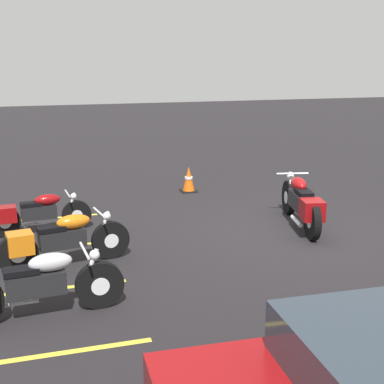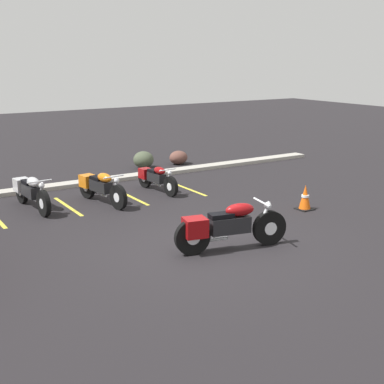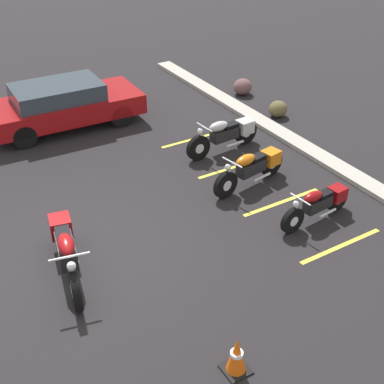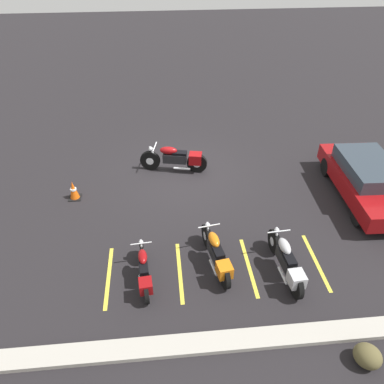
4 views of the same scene
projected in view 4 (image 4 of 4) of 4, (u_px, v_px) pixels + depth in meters
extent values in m
plane|color=black|center=(185.00, 174.00, 13.70)|extent=(60.00, 60.00, 0.00)
cylinder|color=black|center=(150.00, 160.00, 13.75)|extent=(0.75, 0.28, 0.74)
cylinder|color=silver|center=(150.00, 160.00, 13.75)|extent=(0.30, 0.20, 0.28)
cylinder|color=black|center=(197.00, 163.00, 13.60)|extent=(0.75, 0.28, 0.74)
cylinder|color=silver|center=(197.00, 163.00, 13.60)|extent=(0.30, 0.20, 0.28)
cube|color=black|center=(175.00, 158.00, 13.57)|extent=(0.89, 0.48, 0.33)
ellipsoid|color=maroon|center=(168.00, 150.00, 13.41)|extent=(0.67, 0.41, 0.27)
cube|color=black|center=(180.00, 153.00, 13.42)|extent=(0.54, 0.36, 0.09)
cube|color=maroon|center=(195.00, 158.00, 13.48)|extent=(0.52, 0.49, 0.38)
cylinder|color=silver|center=(153.00, 154.00, 13.57)|extent=(0.30, 0.13, 0.59)
cylinder|color=silver|center=(155.00, 147.00, 13.39)|extent=(0.18, 0.69, 0.04)
sphere|color=silver|center=(151.00, 149.00, 13.45)|extent=(0.16, 0.16, 0.16)
cylinder|color=silver|center=(182.00, 168.00, 13.62)|extent=(0.62, 0.20, 0.08)
cylinder|color=black|center=(274.00, 241.00, 10.37)|extent=(0.17, 0.68, 0.67)
cylinder|color=silver|center=(274.00, 241.00, 10.37)|extent=(0.15, 0.26, 0.25)
cylinder|color=black|center=(296.00, 286.00, 9.12)|extent=(0.17, 0.68, 0.67)
cylinder|color=silver|center=(296.00, 286.00, 9.12)|extent=(0.15, 0.26, 0.25)
cube|color=black|center=(286.00, 259.00, 9.61)|extent=(0.34, 0.79, 0.30)
ellipsoid|color=#B7B7BC|center=(285.00, 246.00, 9.61)|extent=(0.31, 0.59, 0.24)
cube|color=black|center=(290.00, 259.00, 9.35)|extent=(0.28, 0.46, 0.08)
cube|color=#B7B7BC|center=(297.00, 279.00, 9.05)|extent=(0.40, 0.43, 0.35)
cylinder|color=silver|center=(277.00, 237.00, 10.11)|extent=(0.08, 0.27, 0.54)
cylinder|color=silver|center=(279.00, 231.00, 9.91)|extent=(0.63, 0.08, 0.04)
sphere|color=silver|center=(277.00, 230.00, 10.06)|extent=(0.14, 0.14, 0.14)
cylinder|color=silver|center=(283.00, 275.00, 9.57)|extent=(0.11, 0.56, 0.07)
cylinder|color=black|center=(207.00, 236.00, 10.56)|extent=(0.23, 0.67, 0.66)
cylinder|color=silver|center=(207.00, 236.00, 10.56)|extent=(0.17, 0.27, 0.25)
cylinder|color=black|center=(225.00, 276.00, 9.36)|extent=(0.23, 0.67, 0.66)
cylinder|color=silver|center=(225.00, 276.00, 9.36)|extent=(0.17, 0.27, 0.25)
cube|color=black|center=(216.00, 252.00, 9.83)|extent=(0.40, 0.79, 0.30)
ellipsoid|color=orange|center=(214.00, 239.00, 9.83)|extent=(0.35, 0.59, 0.24)
cube|color=black|center=(218.00, 251.00, 9.59)|extent=(0.31, 0.47, 0.08)
cube|color=orange|center=(224.00, 270.00, 9.30)|extent=(0.42, 0.45, 0.34)
cylinder|color=silver|center=(208.00, 231.00, 10.31)|extent=(0.10, 0.27, 0.53)
cylinder|color=silver|center=(209.00, 226.00, 10.12)|extent=(0.61, 0.14, 0.04)
sphere|color=silver|center=(208.00, 225.00, 10.26)|extent=(0.14, 0.14, 0.14)
cylinder|color=silver|center=(213.00, 268.00, 9.79)|extent=(0.16, 0.55, 0.07)
cylinder|color=black|center=(142.00, 252.00, 10.10)|extent=(0.16, 0.59, 0.58)
cylinder|color=silver|center=(142.00, 252.00, 10.10)|extent=(0.13, 0.23, 0.22)
cylinder|color=black|center=(146.00, 292.00, 9.02)|extent=(0.16, 0.59, 0.58)
cylinder|color=silver|center=(146.00, 292.00, 9.02)|extent=(0.13, 0.23, 0.22)
cube|color=black|center=(144.00, 268.00, 9.45)|extent=(0.30, 0.69, 0.26)
ellipsoid|color=maroon|center=(143.00, 257.00, 9.45)|extent=(0.27, 0.51, 0.21)
cube|color=black|center=(144.00, 268.00, 9.22)|extent=(0.24, 0.41, 0.07)
cube|color=maroon|center=(146.00, 286.00, 8.96)|extent=(0.35, 0.38, 0.30)
cylinder|color=silver|center=(142.00, 248.00, 9.88)|extent=(0.07, 0.23, 0.47)
cylinder|color=silver|center=(141.00, 243.00, 9.71)|extent=(0.55, 0.08, 0.03)
sphere|color=silver|center=(141.00, 242.00, 9.84)|extent=(0.12, 0.12, 0.12)
cylinder|color=silver|center=(140.00, 283.00, 9.41)|extent=(0.10, 0.49, 0.06)
cylinder|color=black|center=(359.00, 216.00, 11.27)|extent=(0.24, 0.65, 0.64)
cylinder|color=black|center=(370.00, 166.00, 13.55)|extent=(0.24, 0.65, 0.64)
cylinder|color=black|center=(327.00, 167.00, 13.48)|extent=(0.24, 0.65, 0.64)
cube|color=maroon|center=(367.00, 182.00, 12.27)|extent=(1.97, 4.37, 0.55)
cube|color=#2D3842|center=(369.00, 167.00, 12.09)|extent=(1.60, 2.47, 0.45)
cube|color=#A8A399|center=(209.00, 343.00, 8.19)|extent=(18.00, 0.50, 0.12)
ellipsoid|color=brown|center=(368.00, 356.00, 7.75)|extent=(0.78, 0.79, 0.48)
cube|color=black|center=(75.00, 198.00, 12.51)|extent=(0.40, 0.40, 0.03)
cone|color=#EA590F|center=(73.00, 190.00, 12.32)|extent=(0.32, 0.32, 0.66)
cylinder|color=white|center=(73.00, 189.00, 12.30)|extent=(0.20, 0.20, 0.06)
cube|color=gold|center=(316.00, 262.00, 10.20)|extent=(0.10, 2.10, 0.00)
cube|color=gold|center=(249.00, 267.00, 10.05)|extent=(0.10, 2.10, 0.00)
cube|color=gold|center=(180.00, 272.00, 9.91)|extent=(0.10, 2.10, 0.00)
cube|color=gold|center=(109.00, 277.00, 9.76)|extent=(0.10, 2.10, 0.00)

